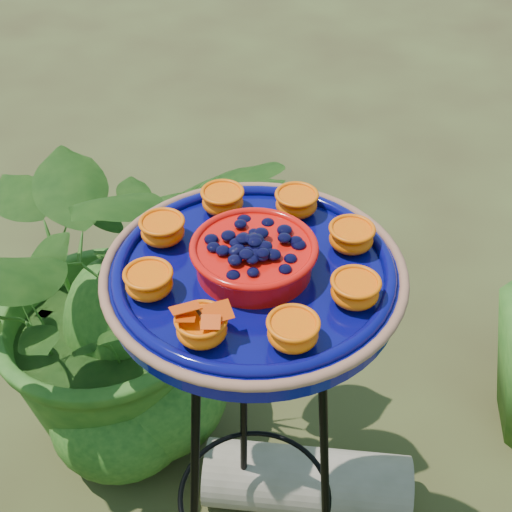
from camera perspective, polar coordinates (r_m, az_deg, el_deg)
name	(u,v)px	position (r m, az deg, el deg)	size (l,w,h in m)	color
tripod_stand	(254,427)	(1.41, -0.13, -13.50)	(0.42, 0.42, 0.91)	black
feeder_dish	(254,270)	(1.12, -0.16, -1.17)	(0.59, 0.59, 0.11)	#070752
driftwood_log	(307,481)	(1.90, 4.07, -17.51)	(0.17, 0.17, 0.52)	gray
shrub_back_left	(109,285)	(1.84, -11.65, -2.27)	(0.85, 0.74, 0.95)	#1C4713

